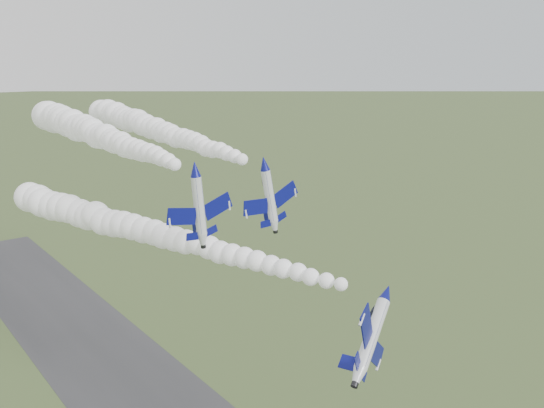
# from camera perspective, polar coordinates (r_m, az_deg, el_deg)

# --- Properties ---
(jet_lead) EXTENTS (8.15, 13.49, 9.36)m
(jet_lead) POSITION_cam_1_polar(r_m,az_deg,el_deg) (77.35, 10.81, -8.23)
(jet_lead) COLOR silver
(smoke_trail_jet_lead) EXTENTS (32.88, 64.71, 5.47)m
(smoke_trail_jet_lead) POSITION_cam_1_polar(r_m,az_deg,el_deg) (96.01, -10.61, -2.83)
(smoke_trail_jet_lead) COLOR white
(jet_pair_left) EXTENTS (10.06, 12.12, 3.03)m
(jet_pair_left) POSITION_cam_1_polar(r_m,az_deg,el_deg) (79.56, -7.22, 3.31)
(jet_pair_left) COLOR silver
(smoke_trail_jet_pair_left) EXTENTS (8.02, 56.47, 5.84)m
(smoke_trail_jet_pair_left) POSITION_cam_1_polar(r_m,az_deg,el_deg) (106.40, -15.97, 6.29)
(smoke_trail_jet_pair_left) COLOR white
(jet_pair_right) EXTENTS (9.93, 12.14, 3.41)m
(jet_pair_right) POSITION_cam_1_polar(r_m,az_deg,el_deg) (87.43, -0.71, 3.86)
(jet_pair_right) COLOR silver
(smoke_trail_jet_pair_right) EXTENTS (7.51, 63.05, 5.58)m
(smoke_trail_jet_pair_right) POSITION_cam_1_polar(r_m,az_deg,el_deg) (116.36, -10.59, 6.87)
(smoke_trail_jet_pair_right) COLOR white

